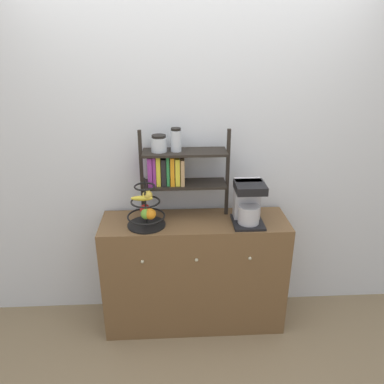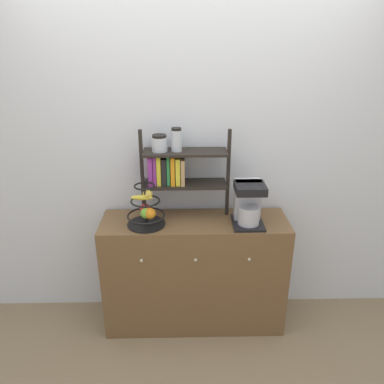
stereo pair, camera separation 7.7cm
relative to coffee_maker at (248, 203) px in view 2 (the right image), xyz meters
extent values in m
plane|color=#847051|center=(-0.37, -0.17, -1.04)|extent=(12.00, 12.00, 0.00)
cube|color=silver|center=(-0.37, 0.28, 0.26)|extent=(7.00, 0.05, 2.60)
cube|color=brown|center=(-0.37, 0.04, -0.59)|extent=(1.34, 0.40, 0.88)
sphere|color=#B2AD8C|center=(-0.74, -0.17, -0.35)|extent=(0.02, 0.02, 0.02)
sphere|color=#B2AD8C|center=(-0.37, -0.17, -0.35)|extent=(0.02, 0.02, 0.02)
sphere|color=#B2AD8C|center=(0.00, -0.17, -0.35)|extent=(0.02, 0.02, 0.02)
cube|color=black|center=(0.00, -0.02, -0.14)|extent=(0.21, 0.25, 0.02)
cube|color=#B7B7BC|center=(0.00, 0.04, 0.01)|extent=(0.18, 0.10, 0.29)
cylinder|color=#B7B7BC|center=(0.00, -0.05, -0.07)|extent=(0.15, 0.15, 0.13)
cube|color=black|center=(0.00, -0.04, 0.13)|extent=(0.20, 0.20, 0.06)
cylinder|color=black|center=(-0.71, -0.02, -0.15)|extent=(0.27, 0.27, 0.01)
cylinder|color=black|center=(-0.71, -0.02, 0.03)|extent=(0.01, 0.01, 0.34)
torus|color=black|center=(-0.71, -0.02, -0.08)|extent=(0.26, 0.26, 0.01)
torus|color=black|center=(-0.71, -0.02, 0.03)|extent=(0.20, 0.20, 0.01)
torus|color=black|center=(-0.71, -0.02, 0.14)|extent=(0.14, 0.14, 0.01)
sphere|color=red|center=(-0.72, 0.02, -0.04)|extent=(0.07, 0.07, 0.07)
sphere|color=#6BAD33|center=(-0.71, -0.06, -0.04)|extent=(0.07, 0.07, 0.07)
sphere|color=orange|center=(-0.68, -0.06, -0.04)|extent=(0.08, 0.08, 0.08)
ellipsoid|color=yellow|center=(-0.73, -0.01, 0.05)|extent=(0.15, 0.04, 0.04)
sphere|color=gold|center=(-0.70, 0.01, 0.07)|extent=(0.07, 0.07, 0.07)
cube|color=black|center=(-0.74, 0.14, 0.17)|extent=(0.02, 0.02, 0.64)
cube|color=black|center=(-0.13, 0.14, 0.17)|extent=(0.02, 0.02, 0.64)
cube|color=black|center=(-0.43, 0.14, 0.09)|extent=(0.58, 0.20, 0.02)
cube|color=black|center=(-0.43, 0.14, 0.33)|extent=(0.58, 0.20, 0.02)
cube|color=#8C338C|center=(-0.68, 0.14, 0.20)|extent=(0.03, 0.16, 0.21)
cube|color=#8C338C|center=(-0.65, 0.14, 0.20)|extent=(0.02, 0.15, 0.21)
cube|color=yellow|center=(-0.62, 0.14, 0.20)|extent=(0.03, 0.14, 0.21)
cube|color=black|center=(-0.58, 0.14, 0.20)|extent=(0.03, 0.14, 0.19)
cube|color=#2D8C47|center=(-0.55, 0.14, 0.20)|extent=(0.02, 0.13, 0.21)
cube|color=orange|center=(-0.52, 0.14, 0.20)|extent=(0.03, 0.15, 0.21)
cube|color=yellow|center=(-0.49, 0.14, 0.20)|extent=(0.03, 0.14, 0.19)
cube|color=tan|center=(-0.45, 0.14, 0.19)|extent=(0.03, 0.16, 0.19)
cylinder|color=silver|center=(-0.61, 0.14, 0.39)|extent=(0.11, 0.11, 0.10)
cylinder|color=black|center=(-0.61, 0.14, 0.44)|extent=(0.10, 0.10, 0.02)
cylinder|color=silver|center=(-0.49, 0.14, 0.41)|extent=(0.07, 0.07, 0.15)
cylinder|color=black|center=(-0.49, 0.14, 0.49)|extent=(0.07, 0.07, 0.02)
camera|label=1|loc=(-0.52, -2.35, 1.07)|focal=35.00mm
camera|label=2|loc=(-0.44, -2.35, 1.07)|focal=35.00mm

